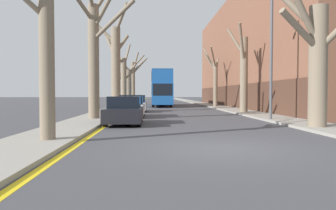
# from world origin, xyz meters

# --- Properties ---
(ground_plane) EXTENTS (300.00, 300.00, 0.00)m
(ground_plane) POSITION_xyz_m (0.00, 0.00, 0.00)
(ground_plane) COLOR #424247
(sidewalk_left) EXTENTS (2.36, 120.00, 0.12)m
(sidewalk_left) POSITION_xyz_m (-5.63, 50.00, 0.06)
(sidewalk_left) COLOR gray
(sidewalk_left) RESTS_ON ground
(sidewalk_right) EXTENTS (2.36, 120.00, 0.12)m
(sidewalk_right) POSITION_xyz_m (5.63, 50.00, 0.06)
(sidewalk_right) COLOR gray
(sidewalk_right) RESTS_ON ground
(building_facade_right) EXTENTS (10.08, 40.85, 12.67)m
(building_facade_right) POSITION_xyz_m (11.80, 28.31, 6.32)
(building_facade_right) COLOR brown
(building_facade_right) RESTS_ON ground
(kerb_line_stripe) EXTENTS (0.24, 120.00, 0.01)m
(kerb_line_stripe) POSITION_xyz_m (-4.26, 50.00, 0.00)
(kerb_line_stripe) COLOR yellow
(kerb_line_stripe) RESTS_ON ground
(street_tree_left_0) EXTENTS (4.03, 3.74, 6.80)m
(street_tree_left_0) POSITION_xyz_m (-5.31, 1.39, 3.45)
(street_tree_left_0) COLOR #7A6B56
(street_tree_left_0) RESTS_ON ground
(street_tree_left_1) EXTENTS (3.70, 3.32, 9.09)m
(street_tree_left_1) POSITION_xyz_m (-5.33, 10.11, 4.11)
(street_tree_left_1) COLOR #7A6B56
(street_tree_left_1) RESTS_ON ground
(street_tree_left_2) EXTENTS (3.35, 3.22, 9.02)m
(street_tree_left_2) POSITION_xyz_m (-5.15, 19.24, 4.09)
(street_tree_left_2) COLOR #7A6B56
(street_tree_left_2) RESTS_ON ground
(street_tree_left_3) EXTENTS (3.82, 2.93, 7.42)m
(street_tree_left_3) POSITION_xyz_m (-5.22, 28.40, 3.25)
(street_tree_left_3) COLOR #7A6B56
(street_tree_left_3) RESTS_ON ground
(street_tree_left_4) EXTENTS (3.11, 1.86, 6.63)m
(street_tree_left_4) POSITION_xyz_m (-5.43, 37.07, 2.79)
(street_tree_left_4) COLOR #7A6B56
(street_tree_left_4) RESTS_ON ground
(street_tree_left_5) EXTENTS (5.47, 4.13, 8.42)m
(street_tree_left_5) POSITION_xyz_m (-5.26, 46.32, 4.09)
(street_tree_left_5) COLOR #7A6B56
(street_tree_left_5) RESTS_ON ground
(street_tree_right_0) EXTENTS (3.89, 2.72, 6.46)m
(street_tree_right_0) POSITION_xyz_m (5.20, 4.80, 3.11)
(street_tree_right_0) COLOR #7A6B56
(street_tree_right_0) RESTS_ON ground
(street_tree_right_1) EXTENTS (1.51, 2.75, 6.88)m
(street_tree_right_1) POSITION_xyz_m (5.22, 16.47, 3.35)
(street_tree_right_1) COLOR #7A6B56
(street_tree_right_1) RESTS_ON ground
(street_tree_right_2) EXTENTS (2.03, 4.34, 7.12)m
(street_tree_right_2) POSITION_xyz_m (5.21, 28.47, 3.21)
(street_tree_right_2) COLOR #7A6B56
(street_tree_right_2) RESTS_ON ground
(double_decker_bus) EXTENTS (2.44, 11.52, 4.36)m
(double_decker_bus) POSITION_xyz_m (-0.88, 32.42, 2.47)
(double_decker_bus) COLOR #19519E
(double_decker_bus) RESTS_ON ground
(parked_car_0) EXTENTS (1.79, 3.96, 1.43)m
(parked_car_0) POSITION_xyz_m (-3.40, 7.61, 0.67)
(parked_car_0) COLOR black
(parked_car_0) RESTS_ON ground
(parked_car_1) EXTENTS (1.71, 4.28, 1.48)m
(parked_car_1) POSITION_xyz_m (-3.40, 12.96, 0.69)
(parked_car_1) COLOR silver
(parked_car_1) RESTS_ON ground
(parked_car_2) EXTENTS (1.72, 4.16, 1.46)m
(parked_car_2) POSITION_xyz_m (-3.40, 19.43, 0.68)
(parked_car_2) COLOR #9EA3AD
(parked_car_2) RESTS_ON ground
(lamp_post) EXTENTS (1.40, 0.20, 7.15)m
(lamp_post) POSITION_xyz_m (4.69, 9.24, 4.03)
(lamp_post) COLOR #4C4F54
(lamp_post) RESTS_ON ground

